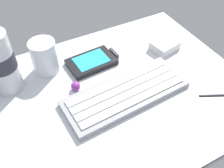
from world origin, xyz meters
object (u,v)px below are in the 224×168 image
object	(u,v)px
charger_block	(165,46)
keyboard	(126,93)
handheld_device	(94,61)
juice_cup	(45,58)
trackball_mouse	(76,86)
stylus_pen	(220,95)

from	to	relation	value
charger_block	keyboard	bearing A→B (deg)	-151.02
keyboard	charger_block	bearing A→B (deg)	28.98
handheld_device	juice_cup	distance (cm)	12.37
handheld_device	trackball_mouse	bearing A→B (deg)	-139.64
charger_block	trackball_mouse	bearing A→B (deg)	-174.17
keyboard	trackball_mouse	xyz separation A→B (cm)	(-9.42, 7.22, 0.29)
trackball_mouse	stylus_pen	xyz separation A→B (cm)	(28.66, -17.34, -0.75)
handheld_device	juice_cup	xyz separation A→B (cm)	(-11.49, 3.31, 3.18)
juice_cup	trackball_mouse	distance (cm)	10.90
handheld_device	trackball_mouse	xyz separation A→B (cm)	(-7.66, -6.51, 0.37)
keyboard	juice_cup	xyz separation A→B (cm)	(-13.25, 17.03, 3.10)
trackball_mouse	juice_cup	bearing A→B (deg)	111.31
juice_cup	handheld_device	bearing A→B (deg)	-16.05
juice_cup	trackball_mouse	world-z (taller)	juice_cup
handheld_device	keyboard	bearing A→B (deg)	-82.70
juice_cup	stylus_pen	size ratio (longest dim) A/B	0.89
keyboard	handheld_device	distance (cm)	13.84
handheld_device	stylus_pen	world-z (taller)	handheld_device
charger_block	stylus_pen	size ratio (longest dim) A/B	0.74
charger_block	trackball_mouse	world-z (taller)	charger_block
handheld_device	charger_block	size ratio (longest dim) A/B	1.88
keyboard	trackball_mouse	size ratio (longest dim) A/B	13.46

